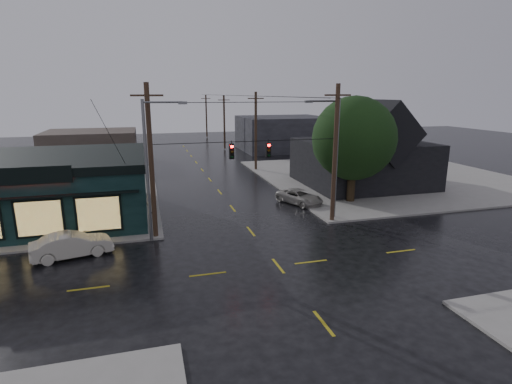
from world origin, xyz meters
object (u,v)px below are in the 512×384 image
object	(u,v)px
utility_pole_nw	(156,238)
sedan_cream	(72,245)
corner_tree	(354,139)
suv_silver	(300,197)
utility_pole_ne	(332,222)

from	to	relation	value
utility_pole_nw	sedan_cream	bearing A→B (deg)	-158.04
corner_tree	sedan_cream	bearing A→B (deg)	-163.36
suv_silver	utility_pole_ne	bearing A→B (deg)	-108.66
sedan_cream	suv_silver	bearing A→B (deg)	-81.43
utility_pole_ne	utility_pole_nw	bearing A→B (deg)	180.00
sedan_cream	corner_tree	bearing A→B (deg)	-87.72
utility_pole_nw	suv_silver	world-z (taller)	utility_pole_nw
utility_pole_ne	corner_tree	bearing A→B (deg)	48.58
sedan_cream	suv_silver	world-z (taller)	sedan_cream
corner_tree	utility_pole_ne	distance (m)	8.35
utility_pole_ne	sedan_cream	xyz separation A→B (m)	(-17.87, -1.97, 0.75)
corner_tree	suv_silver	distance (m)	6.85
utility_pole_nw	sedan_cream	size ratio (longest dim) A/B	2.24
utility_pole_ne	sedan_cream	distance (m)	18.00
utility_pole_ne	suv_silver	xyz separation A→B (m)	(-0.50, 5.38, 0.63)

